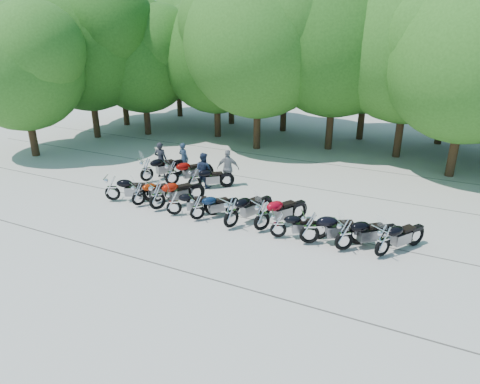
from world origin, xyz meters
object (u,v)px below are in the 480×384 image
at_px(motorcycle_10, 383,240).
at_px(rider_1, 204,170).
at_px(motorcycle_7, 278,224).
at_px(motorcycle_13, 194,178).
at_px(motorcycle_6, 262,215).
at_px(motorcycle_0, 112,188).
at_px(motorcycle_12, 172,172).
at_px(rider_0, 161,160).
at_px(motorcycle_11, 146,169).
at_px(motorcycle_2, 157,195).
at_px(motorcycle_3, 174,202).
at_px(motorcycle_8, 310,227).
at_px(motorcycle_9, 345,234).
at_px(motorcycle_1, 138,193).
at_px(motorcycle_4, 197,207).
at_px(rider_3, 184,158).
at_px(motorcycle_5, 231,212).
at_px(rider_2, 228,168).

height_order(motorcycle_10, rider_1, rider_1).
relative_size(motorcycle_7, motorcycle_13, 0.96).
bearing_deg(motorcycle_6, motorcycle_13, 0.62).
height_order(motorcycle_0, motorcycle_12, motorcycle_12).
xyz_separation_m(motorcycle_0, rider_0, (-0.00, 3.65, 0.26)).
relative_size(motorcycle_11, motorcycle_12, 0.99).
distance_m(motorcycle_2, motorcycle_13, 2.75).
distance_m(motorcycle_3, motorcycle_7, 4.54).
bearing_deg(motorcycle_8, motorcycle_0, 61.94).
bearing_deg(motorcycle_2, motorcycle_0, 32.41).
bearing_deg(motorcycle_8, motorcycle_3, 62.68).
distance_m(motorcycle_9, rider_0, 10.85).
relative_size(motorcycle_1, motorcycle_12, 0.87).
distance_m(motorcycle_4, rider_3, 5.92).
relative_size(motorcycle_4, rider_3, 1.28).
distance_m(motorcycle_3, motorcycle_11, 4.42).
distance_m(motorcycle_1, motorcycle_6, 5.72).
xyz_separation_m(motorcycle_0, motorcycle_10, (11.48, 0.16, -0.00)).
bearing_deg(motorcycle_12, motorcycle_1, 128.46).
xyz_separation_m(motorcycle_10, rider_3, (-10.73, 4.44, 0.17)).
distance_m(motorcycle_10, rider_3, 11.62).
bearing_deg(motorcycle_9, motorcycle_11, 34.10).
height_order(motorcycle_5, motorcycle_13, motorcycle_5).
xyz_separation_m(motorcycle_3, rider_0, (-3.30, 3.74, 0.30)).
bearing_deg(rider_2, motorcycle_3, 66.19).
height_order(motorcycle_1, motorcycle_7, motorcycle_1).
bearing_deg(motorcycle_7, motorcycle_13, 36.08).
bearing_deg(motorcycle_13, motorcycle_9, -150.29).
xyz_separation_m(rider_1, rider_2, (1.04, 0.56, 0.06)).
height_order(motorcycle_11, rider_2, rider_2).
height_order(motorcycle_5, motorcycle_6, same).
height_order(motorcycle_6, motorcycle_9, motorcycle_6).
height_order(motorcycle_3, motorcycle_9, motorcycle_9).
distance_m(motorcycle_3, motorcycle_5, 2.64).
xyz_separation_m(motorcycle_2, rider_0, (-2.38, 3.59, 0.21)).
bearing_deg(motorcycle_1, motorcycle_4, -152.43).
bearing_deg(rider_1, motorcycle_2, 96.21).
xyz_separation_m(motorcycle_1, motorcycle_7, (6.48, -0.13, -0.02)).
height_order(motorcycle_13, rider_1, rider_1).
distance_m(motorcycle_1, motorcycle_11, 3.00).
height_order(motorcycle_0, motorcycle_8, motorcycle_8).
bearing_deg(motorcycle_12, motorcycle_5, -175.65).
xyz_separation_m(motorcycle_0, motorcycle_1, (1.37, 0.07, -0.06)).
height_order(motorcycle_10, motorcycle_11, motorcycle_11).
bearing_deg(motorcycle_2, motorcycle_6, -147.33).
bearing_deg(motorcycle_7, motorcycle_11, 45.58).
distance_m(motorcycle_3, rider_1, 3.55).
bearing_deg(motorcycle_9, motorcycle_4, 49.08).
xyz_separation_m(motorcycle_1, motorcycle_13, (1.14, 2.73, 0.01)).
distance_m(motorcycle_5, rider_2, 4.65).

